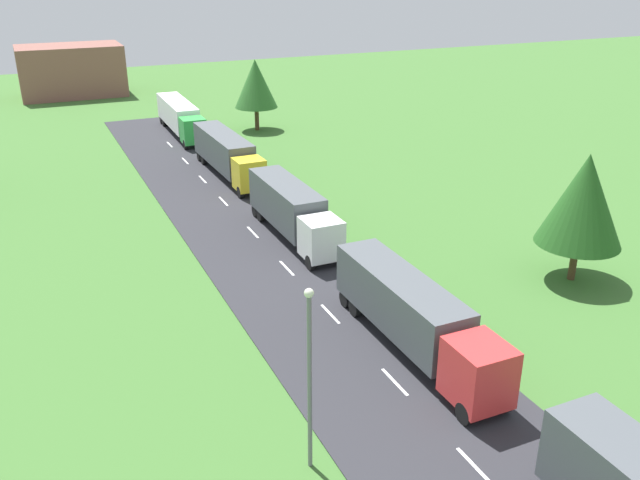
{
  "coord_description": "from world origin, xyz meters",
  "views": [
    {
      "loc": [
        -14.37,
        8.57,
        18.86
      ],
      "look_at": [
        1.84,
        44.51,
        2.22
      ],
      "focal_mm": 37.62,
      "sensor_mm": 36.0,
      "label": 1
    }
  ],
  "objects_px": {
    "truck_third": "(292,209)",
    "tree_maple": "(256,84)",
    "truck_fifth": "(180,116)",
    "lamppost_second": "(310,372)",
    "truck_fourth": "(227,153)",
    "tree_oak": "(583,200)",
    "distant_building": "(71,71)",
    "truck_second": "(413,314)"
  },
  "relations": [
    {
      "from": "truck_third",
      "to": "tree_oak",
      "type": "height_order",
      "value": "tree_oak"
    },
    {
      "from": "lamppost_second",
      "to": "distant_building",
      "type": "relative_size",
      "value": 0.55
    },
    {
      "from": "truck_third",
      "to": "truck_fifth",
      "type": "xyz_separation_m",
      "value": [
        -0.06,
        33.97,
        -0.05
      ]
    },
    {
      "from": "truck_fifth",
      "to": "tree_maple",
      "type": "height_order",
      "value": "tree_maple"
    },
    {
      "from": "truck_fourth",
      "to": "distant_building",
      "type": "height_order",
      "value": "distant_building"
    },
    {
      "from": "truck_third",
      "to": "tree_maple",
      "type": "bearing_deg",
      "value": 75.03
    },
    {
      "from": "truck_fourth",
      "to": "tree_oak",
      "type": "bearing_deg",
      "value": -65.99
    },
    {
      "from": "truck_third",
      "to": "tree_maple",
      "type": "height_order",
      "value": "tree_maple"
    },
    {
      "from": "truck_second",
      "to": "tree_oak",
      "type": "relative_size",
      "value": 1.61
    },
    {
      "from": "lamppost_second",
      "to": "tree_maple",
      "type": "height_order",
      "value": "tree_maple"
    },
    {
      "from": "distant_building",
      "to": "truck_second",
      "type": "bearing_deg",
      "value": -83.82
    },
    {
      "from": "truck_second",
      "to": "tree_maple",
      "type": "distance_m",
      "value": 50.09
    },
    {
      "from": "truck_fourth",
      "to": "truck_third",
      "type": "bearing_deg",
      "value": -90.54
    },
    {
      "from": "truck_third",
      "to": "distant_building",
      "type": "height_order",
      "value": "distant_building"
    },
    {
      "from": "truck_fourth",
      "to": "tree_oak",
      "type": "height_order",
      "value": "tree_oak"
    },
    {
      "from": "truck_fourth",
      "to": "distant_building",
      "type": "relative_size",
      "value": 0.97
    },
    {
      "from": "truck_fourth",
      "to": "truck_fifth",
      "type": "relative_size",
      "value": 0.96
    },
    {
      "from": "truck_fourth",
      "to": "lamppost_second",
      "type": "bearing_deg",
      "value": -102.32
    },
    {
      "from": "truck_fourth",
      "to": "distant_building",
      "type": "bearing_deg",
      "value": 100.72
    },
    {
      "from": "truck_fifth",
      "to": "tree_oak",
      "type": "height_order",
      "value": "tree_oak"
    },
    {
      "from": "truck_second",
      "to": "truck_fourth",
      "type": "relative_size",
      "value": 0.94
    },
    {
      "from": "truck_fourth",
      "to": "lamppost_second",
      "type": "height_order",
      "value": "lamppost_second"
    },
    {
      "from": "truck_third",
      "to": "tree_maple",
      "type": "xyz_separation_m",
      "value": [
        8.68,
        32.48,
        3.25
      ]
    },
    {
      "from": "truck_fifth",
      "to": "truck_fourth",
      "type": "bearing_deg",
      "value": -89.31
    },
    {
      "from": "truck_fifth",
      "to": "tree_maple",
      "type": "relative_size",
      "value": 1.79
    },
    {
      "from": "truck_third",
      "to": "distant_building",
      "type": "distance_m",
      "value": 64.68
    },
    {
      "from": "truck_fourth",
      "to": "tree_oak",
      "type": "xyz_separation_m",
      "value": [
        13.42,
        -30.13,
        3.15
      ]
    },
    {
      "from": "tree_maple",
      "to": "lamppost_second",
      "type": "bearing_deg",
      "value": -107.22
    },
    {
      "from": "truck_third",
      "to": "tree_oak",
      "type": "xyz_separation_m",
      "value": [
        13.57,
        -13.68,
        3.17
      ]
    },
    {
      "from": "truck_fourth",
      "to": "tree_maple",
      "type": "relative_size",
      "value": 1.71
    },
    {
      "from": "tree_oak",
      "to": "tree_maple",
      "type": "xyz_separation_m",
      "value": [
        -4.89,
        46.16,
        0.08
      ]
    },
    {
      "from": "truck_second",
      "to": "truck_third",
      "type": "bearing_deg",
      "value": 89.63
    },
    {
      "from": "truck_fifth",
      "to": "distant_building",
      "type": "distance_m",
      "value": 31.38
    },
    {
      "from": "truck_fourth",
      "to": "tree_oak",
      "type": "distance_m",
      "value": 33.13
    },
    {
      "from": "truck_second",
      "to": "truck_fourth",
      "type": "xyz_separation_m",
      "value": [
        0.26,
        33.17,
        0.05
      ]
    },
    {
      "from": "lamppost_second",
      "to": "distant_building",
      "type": "height_order",
      "value": "lamppost_second"
    },
    {
      "from": "truck_fourth",
      "to": "truck_fifth",
      "type": "height_order",
      "value": "truck_fourth"
    },
    {
      "from": "truck_second",
      "to": "lamppost_second",
      "type": "relative_size",
      "value": 1.66
    },
    {
      "from": "truck_fourth",
      "to": "tree_oak",
      "type": "relative_size",
      "value": 1.71
    },
    {
      "from": "truck_fifth",
      "to": "distant_building",
      "type": "relative_size",
      "value": 1.01
    },
    {
      "from": "truck_third",
      "to": "truck_fifth",
      "type": "relative_size",
      "value": 0.82
    },
    {
      "from": "tree_maple",
      "to": "truck_fifth",
      "type": "bearing_deg",
      "value": 170.3
    }
  ]
}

